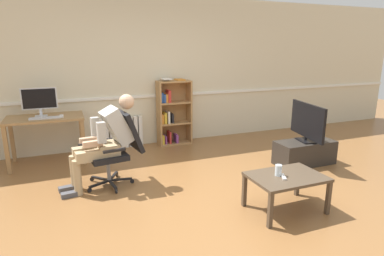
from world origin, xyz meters
The scene contains 15 objects.
ground_plane centered at (0.00, 0.00, 0.00)m, with size 18.00×18.00×0.00m, color brown.
back_wall centered at (0.00, 2.65, 1.35)m, with size 12.00×0.13×2.70m.
computer_desk centered at (-1.79, 2.15, 0.64)m, with size 1.13×0.65×0.76m.
imac_monitor centered at (-1.84, 2.23, 1.01)m, with size 0.51×0.14×0.44m.
keyboard centered at (-1.78, 2.01, 0.77)m, with size 0.43×0.12×0.02m, color silver.
computer_mouse centered at (-1.54, 2.03, 0.77)m, with size 0.06×0.10×0.03m, color white.
bookshelf centered at (0.38, 2.44, 0.59)m, with size 0.63×0.29×1.25m.
radiator centered at (-0.56, 2.54, 0.28)m, with size 0.77×0.08×0.57m.
office_chair centered at (-0.87, 0.95, 0.53)m, with size 0.77×0.63×0.98m.
person_seated centered at (-1.04, 0.92, 0.65)m, with size 1.03×0.45×1.21m.
tv_stand centered at (1.97, 0.61, 0.19)m, with size 0.94×0.42×0.37m.
tv_screen centered at (1.97, 0.61, 0.68)m, with size 0.26×0.90×0.59m.
coffee_table centered at (0.74, -0.50, 0.37)m, with size 0.82×0.57×0.42m.
drinking_glass centered at (0.65, -0.47, 0.48)m, with size 0.07×0.07×0.12m, color silver.
spare_remote centered at (0.67, -0.54, 0.43)m, with size 0.04×0.15×0.02m, color white.
Camera 1 is at (-1.47, -3.19, 1.80)m, focal length 29.93 mm.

